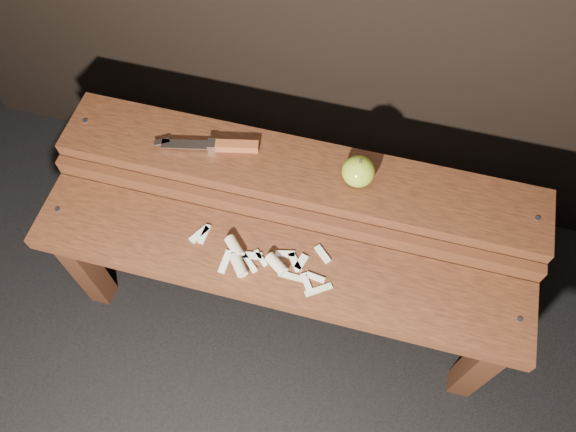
% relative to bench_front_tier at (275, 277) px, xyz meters
% --- Properties ---
extents(ground, '(60.00, 60.00, 0.00)m').
position_rel_bench_front_tier_xyz_m(ground, '(0.00, 0.06, -0.35)').
color(ground, black).
extents(bench_front_tier, '(1.20, 0.20, 0.42)m').
position_rel_bench_front_tier_xyz_m(bench_front_tier, '(0.00, 0.00, 0.00)').
color(bench_front_tier, '#371B0D').
rests_on(bench_front_tier, ground).
extents(bench_rear_tier, '(1.20, 0.21, 0.50)m').
position_rel_bench_front_tier_xyz_m(bench_rear_tier, '(0.00, 0.23, 0.06)').
color(bench_rear_tier, '#371B0D').
rests_on(bench_rear_tier, ground).
extents(apple, '(0.08, 0.08, 0.08)m').
position_rel_bench_front_tier_xyz_m(apple, '(0.14, 0.23, 0.18)').
color(apple, '#89A021').
rests_on(apple, bench_rear_tier).
extents(knife, '(0.26, 0.08, 0.02)m').
position_rel_bench_front_tier_xyz_m(knife, '(-0.19, 0.24, 0.16)').
color(knife, brown).
rests_on(knife, bench_rear_tier).
extents(apple_scraps, '(0.36, 0.14, 0.03)m').
position_rel_bench_front_tier_xyz_m(apple_scraps, '(-0.05, 0.00, 0.08)').
color(apple_scraps, beige).
rests_on(apple_scraps, bench_front_tier).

